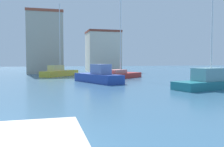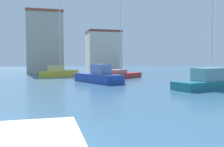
{
  "view_description": "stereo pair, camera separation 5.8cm",
  "coord_description": "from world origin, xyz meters",
  "px_view_note": "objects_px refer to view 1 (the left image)",
  "views": [
    {
      "loc": [
        1.86,
        -7.01,
        2.57
      ],
      "look_at": [
        10.08,
        23.11,
        0.88
      ],
      "focal_mm": 38.75,
      "sensor_mm": 36.0,
      "label": 1
    },
    {
      "loc": [
        1.92,
        -7.03,
        2.57
      ],
      "look_at": [
        10.08,
        23.11,
        0.88
      ],
      "focal_mm": 38.75,
      "sensor_mm": 36.0,
      "label": 2
    }
  ],
  "objects_px": {
    "sailboat_teal_behind_lamppost": "(210,81)",
    "motorboat_blue_far_left": "(98,76)",
    "sailboat_yellow_center_channel": "(59,72)",
    "sailboat_red_near_pier": "(120,75)"
  },
  "relations": [
    {
      "from": "sailboat_teal_behind_lamppost",
      "to": "motorboat_blue_far_left",
      "type": "distance_m",
      "value": 12.22
    },
    {
      "from": "sailboat_yellow_center_channel",
      "to": "motorboat_blue_far_left",
      "type": "distance_m",
      "value": 13.48
    },
    {
      "from": "sailboat_yellow_center_channel",
      "to": "motorboat_blue_far_left",
      "type": "height_order",
      "value": "sailboat_yellow_center_channel"
    },
    {
      "from": "sailboat_red_near_pier",
      "to": "sailboat_teal_behind_lamppost",
      "type": "bearing_deg",
      "value": -74.59
    },
    {
      "from": "sailboat_yellow_center_channel",
      "to": "motorboat_blue_far_left",
      "type": "xyz_separation_m",
      "value": [
        3.77,
        -12.94,
        0.04
      ]
    },
    {
      "from": "sailboat_red_near_pier",
      "to": "sailboat_teal_behind_lamppost",
      "type": "xyz_separation_m",
      "value": [
        4.06,
        -14.72,
        0.19
      ]
    },
    {
      "from": "sailboat_teal_behind_lamppost",
      "to": "sailboat_yellow_center_channel",
      "type": "bearing_deg",
      "value": 119.52
    },
    {
      "from": "sailboat_yellow_center_channel",
      "to": "sailboat_teal_behind_lamppost",
      "type": "xyz_separation_m",
      "value": [
        12.28,
        -21.7,
        0.05
      ]
    },
    {
      "from": "sailboat_yellow_center_channel",
      "to": "motorboat_blue_far_left",
      "type": "bearing_deg",
      "value": -73.77
    },
    {
      "from": "motorboat_blue_far_left",
      "to": "sailboat_red_near_pier",
      "type": "bearing_deg",
      "value": 53.21
    }
  ]
}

